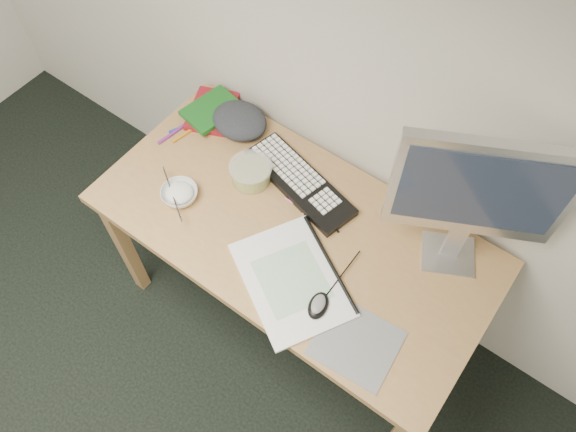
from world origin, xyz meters
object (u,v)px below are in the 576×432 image
at_px(rice_bowl, 180,194).
at_px(desk, 293,240).
at_px(monitor, 479,193).
at_px(sketchpad, 292,280).
at_px(keyboard, 300,182).

bearing_deg(rice_bowl, desk, 18.75).
distance_m(desk, monitor, 0.69).
xyz_separation_m(desk, sketchpad, (0.11, -0.17, 0.09)).
bearing_deg(desk, sketchpad, -55.59).
bearing_deg(keyboard, monitor, 20.06).
relative_size(desk, monitor, 2.40).
relative_size(sketchpad, rice_bowl, 3.09).
height_order(sketchpad, rice_bowl, rice_bowl).
height_order(keyboard, monitor, monitor).
distance_m(desk, rice_bowl, 0.44).
xyz_separation_m(desk, monitor, (0.48, 0.22, 0.45)).
bearing_deg(sketchpad, monitor, 76.22).
xyz_separation_m(sketchpad, keyboard, (-0.20, 0.33, 0.01)).
relative_size(sketchpad, monitor, 0.70).
height_order(keyboard, rice_bowl, rice_bowl).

